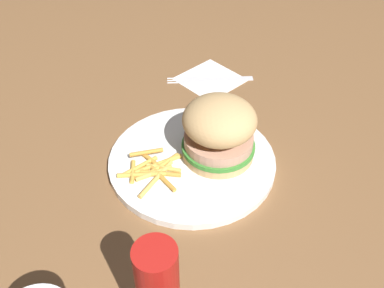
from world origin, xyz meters
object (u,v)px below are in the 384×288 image
object	(u,v)px
fries_pile	(153,169)
sandwich	(219,130)
napkin	(210,79)
plate	(192,161)
fork	(209,78)

from	to	relation	value
fries_pile	sandwich	bearing A→B (deg)	-36.16
napkin	plate	bearing A→B (deg)	-155.35
sandwich	napkin	world-z (taller)	sandwich
sandwich	fork	bearing A→B (deg)	34.78
plate	sandwich	world-z (taller)	sandwich
fries_pile	napkin	bearing A→B (deg)	13.73
fries_pile	fork	xyz separation A→B (m)	(0.28, 0.07, -0.01)
plate	fork	size ratio (longest dim) A/B	1.76
sandwich	fork	world-z (taller)	sandwich
sandwich	plate	bearing A→B (deg)	135.82
sandwich	napkin	distance (m)	0.24
plate	sandwich	distance (m)	0.07
sandwich	napkin	xyz separation A→B (m)	(0.19, 0.13, -0.06)
sandwich	napkin	size ratio (longest dim) A/B	1.05
plate	sandwich	xyz separation A→B (m)	(0.03, -0.03, 0.06)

